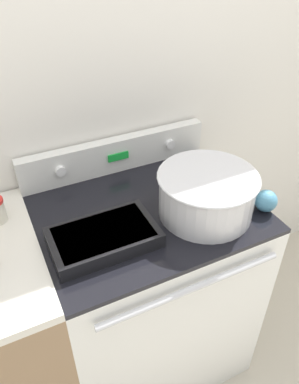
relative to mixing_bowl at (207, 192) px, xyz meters
name	(u,v)px	position (x,y,z in m)	size (l,w,h in m)	color
kitchen_wall	(107,97)	(-0.18, 0.48, 0.21)	(8.00, 0.05, 2.50)	silver
stove_range	(147,290)	(-0.18, 0.11, -0.56)	(0.81, 0.68, 0.95)	silver
control_panel	(116,155)	(-0.18, 0.42, -0.02)	(0.81, 0.07, 0.15)	silver
mixing_bowl	(207,192)	(0.00, 0.00, 0.00)	(0.36, 0.36, 0.17)	silver
casserole_dish	(104,237)	(-0.39, 0.01, -0.06)	(0.35, 0.21, 0.05)	black
ladle	(264,200)	(0.21, -0.07, -0.05)	(0.08, 0.31, 0.08)	teal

